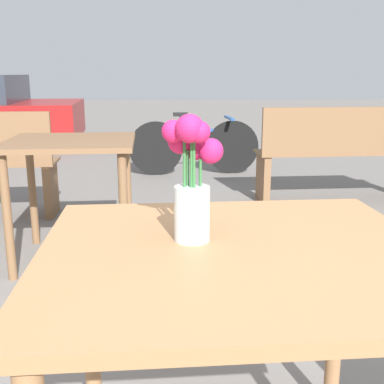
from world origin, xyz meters
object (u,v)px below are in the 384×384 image
at_px(flower_vase, 192,180).
at_px(bench_middle, 342,152).
at_px(table_front, 237,290).
at_px(bicycle, 195,146).
at_px(table_back, 71,161).

bearing_deg(flower_vase, bench_middle, 62.91).
bearing_deg(table_front, bicycle, 87.04).
height_order(flower_vase, bench_middle, flower_vase).
relative_size(bench_middle, bicycle, 1.01).
relative_size(flower_vase, bench_middle, 0.20).
distance_m(bench_middle, table_back, 2.47).
bearing_deg(table_back, flower_vase, -71.43).
relative_size(table_front, table_back, 1.20).
height_order(table_back, bicycle, table_back).
xyz_separation_m(flower_vase, bench_middle, (1.54, 3.01, -0.43)).
relative_size(table_front, flower_vase, 3.04).
bearing_deg(bench_middle, flower_vase, -117.09).
relative_size(flower_vase, table_back, 0.39).
bearing_deg(bicycle, table_front, -92.96).
bearing_deg(table_back, bench_middle, 29.61).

